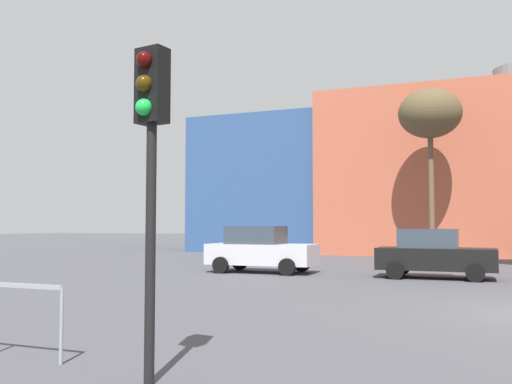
# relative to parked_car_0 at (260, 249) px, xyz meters

# --- Properties ---
(parked_car_0) EXTENTS (4.17, 2.04, 1.81)m
(parked_car_0) POSITION_rel_parked_car_0_xyz_m (0.00, 0.00, 0.00)
(parked_car_0) COLOR silver
(parked_car_0) RESTS_ON ground_plane
(parked_car_1) EXTENTS (3.95, 1.94, 1.71)m
(parked_car_1) POSITION_rel_parked_car_0_xyz_m (6.46, -0.00, -0.05)
(parked_car_1) COLOR black
(parked_car_1) RESTS_ON ground_plane
(traffic_light_near_left) EXTENTS (0.39, 0.38, 3.92)m
(traffic_light_near_left) POSITION_rel_parked_car_0_xyz_m (4.35, -14.72, 1.99)
(traffic_light_near_left) COLOR black
(traffic_light_near_left) RESTS_ON ground_plane
(bare_tree_0) EXTENTS (3.32, 3.32, 9.15)m
(bare_tree_0) POSITION_rel_parked_car_0_xyz_m (5.66, 10.45, 6.84)
(bare_tree_0) COLOR brown
(bare_tree_0) RESTS_ON ground_plane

